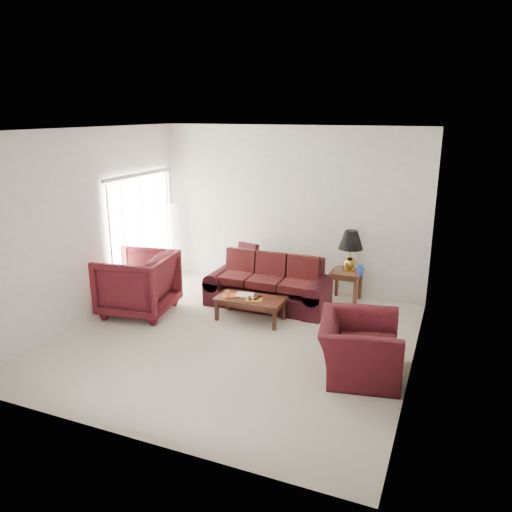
{
  "coord_description": "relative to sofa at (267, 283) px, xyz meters",
  "views": [
    {
      "loc": [
        2.86,
        -6.08,
        3.23
      ],
      "look_at": [
        0.0,
        0.85,
        1.05
      ],
      "focal_mm": 35.0,
      "sensor_mm": 36.0,
      "label": 1
    }
  ],
  "objects": [
    {
      "name": "table_lamp",
      "position": [
        1.23,
        0.77,
        0.49
      ],
      "size": [
        0.55,
        0.55,
        0.72
      ],
      "primitive_type": null,
      "rotation": [
        0.0,
        0.0,
        -0.34
      ],
      "color": "gold",
      "rests_on": "end_table"
    },
    {
      "name": "coffee_table",
      "position": [
        -0.03,
        -0.66,
        -0.23
      ],
      "size": [
        1.13,
        0.64,
        0.38
      ],
      "primitive_type": null,
      "rotation": [
        0.0,
        0.0,
        0.1
      ],
      "color": "black",
      "rests_on": "ground"
    },
    {
      "name": "end_table",
      "position": [
        1.19,
        0.74,
        -0.14
      ],
      "size": [
        0.56,
        0.56,
        0.56
      ],
      "primitive_type": null,
      "rotation": [
        0.0,
        0.0,
        -0.1
      ],
      "color": "#5C2B1F",
      "rests_on": "ground"
    },
    {
      "name": "blue_canister",
      "position": [
        1.45,
        0.62,
        0.21
      ],
      "size": [
        0.12,
        0.12,
        0.16
      ],
      "primitive_type": "cylinder",
      "rotation": [
        0.0,
        0.0,
        0.25
      ],
      "color": "#1A43AE",
      "rests_on": "end_table"
    },
    {
      "name": "armchair_left",
      "position": [
        -1.86,
        -1.09,
        0.09
      ],
      "size": [
        1.27,
        1.25,
        1.02
      ],
      "primitive_type": "imported",
      "rotation": [
        0.0,
        0.0,
        -1.42
      ],
      "color": "#461016",
      "rests_on": "ground"
    },
    {
      "name": "remote_a",
      "position": [
        -0.01,
        -0.75,
        -0.02
      ],
      "size": [
        0.11,
        0.15,
        0.02
      ],
      "primitive_type": "cube",
      "rotation": [
        0.0,
        0.0,
        0.48
      ],
      "color": "black",
      "rests_on": "coffee_table"
    },
    {
      "name": "blinds",
      "position": [
        -2.4,
        -0.11,
        0.66
      ],
      "size": [
        0.1,
        2.0,
        2.16
      ],
      "primitive_type": "cube",
      "color": "silver",
      "rests_on": "ground"
    },
    {
      "name": "magazine_orange",
      "position": [
        0.06,
        -0.73,
        -0.04
      ],
      "size": [
        0.29,
        0.23,
        0.01
      ],
      "primitive_type": "cube",
      "rotation": [
        0.0,
        0.0,
        0.17
      ],
      "color": "orange",
      "rests_on": "coffee_table"
    },
    {
      "name": "remote_b",
      "position": [
        0.1,
        -0.68,
        -0.02
      ],
      "size": [
        0.06,
        0.18,
        0.02
      ],
      "primitive_type": "cube",
      "rotation": [
        0.0,
        0.0,
        -0.07
      ],
      "color": "black",
      "rests_on": "coffee_table"
    },
    {
      "name": "armchair_right",
      "position": [
        1.91,
        -1.71,
        -0.05
      ],
      "size": [
        1.19,
        1.3,
        0.74
      ],
      "primitive_type": "imported",
      "rotation": [
        0.0,
        0.0,
        1.76
      ],
      "color": "#3A0D13",
      "rests_on": "ground"
    },
    {
      "name": "sofa",
      "position": [
        0.0,
        0.0,
        0.0
      ],
      "size": [
        2.09,
        0.94,
        0.85
      ],
      "primitive_type": null,
      "rotation": [
        0.0,
        0.0,
        0.02
      ],
      "color": "black",
      "rests_on": "ground"
    },
    {
      "name": "picture_frame",
      "position": [
        1.05,
        0.94,
        0.21
      ],
      "size": [
        0.13,
        0.16,
        0.05
      ],
      "primitive_type": "cube",
      "rotation": [
        1.36,
        0.0,
        -0.05
      ],
      "color": "silver",
      "rests_on": "end_table"
    },
    {
      "name": "floor_lamp",
      "position": [
        -2.3,
        0.79,
        0.32
      ],
      "size": [
        0.25,
        0.25,
        1.49
      ],
      "primitive_type": null,
      "rotation": [
        0.0,
        0.0,
        0.05
      ],
      "color": "white",
      "rests_on": "ground"
    },
    {
      "name": "clock",
      "position": [
        1.07,
        0.64,
        0.2
      ],
      "size": [
        0.14,
        0.08,
        0.13
      ],
      "primitive_type": "cube",
      "rotation": [
        0.0,
        0.0,
        0.31
      ],
      "color": "silver",
      "rests_on": "end_table"
    },
    {
      "name": "magazine_red",
      "position": [
        -0.36,
        -0.71,
        -0.04
      ],
      "size": [
        0.34,
        0.32,
        0.02
      ],
      "primitive_type": "cube",
      "rotation": [
        0.0,
        0.0,
        0.56
      ],
      "color": "#B23011",
      "rests_on": "coffee_table"
    },
    {
      "name": "throw_pillow",
      "position": [
        -0.67,
        0.71,
        0.25
      ],
      "size": [
        0.44,
        0.29,
        0.41
      ],
      "primitive_type": "cube",
      "rotation": [
        -0.21,
        0.0,
        -0.25
      ],
      "color": "black",
      "rests_on": "sofa"
    },
    {
      "name": "magazine_white",
      "position": [
        -0.16,
        -0.6,
        -0.04
      ],
      "size": [
        0.32,
        0.26,
        0.02
      ],
      "primitive_type": "cube",
      "rotation": [
        0.0,
        0.0,
        0.19
      ],
      "color": "white",
      "rests_on": "coffee_table"
    },
    {
      "name": "yellow_glass",
      "position": [
        -0.36,
        -0.79,
        0.01
      ],
      "size": [
        0.08,
        0.08,
        0.11
      ],
      "primitive_type": "cylinder",
      "rotation": [
        0.0,
        0.0,
        0.33
      ],
      "color": "gold",
      "rests_on": "coffee_table"
    },
    {
      "name": "floor",
      "position": [
        0.02,
        -1.41,
        -0.42
      ],
      "size": [
        5.0,
        5.0,
        0.0
      ],
      "primitive_type": "plane",
      "color": "silver",
      "rests_on": "ground"
    }
  ]
}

